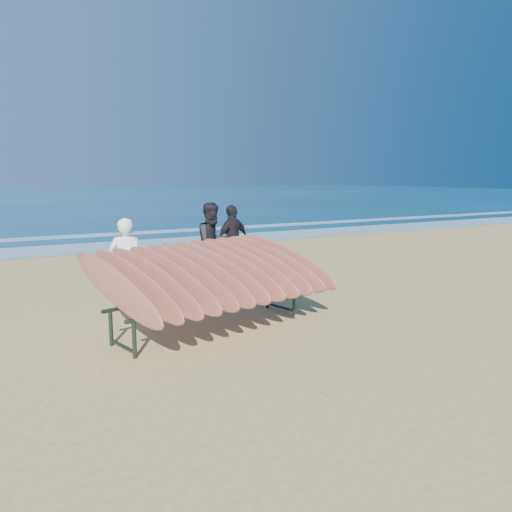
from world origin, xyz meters
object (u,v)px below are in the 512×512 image
object	(u,v)px
surfboard_rack	(211,273)
person_dark_b	(233,240)
person_white	(126,264)
person_dark_a	(213,243)

from	to	relation	value
surfboard_rack	person_dark_b	size ratio (longest dim) A/B	2.21
person_white	person_dark_a	bearing A→B (deg)	-127.84
person_dark_a	person_dark_b	size ratio (longest dim) A/B	1.06
surfboard_rack	person_white	size ratio (longest dim) A/B	2.26
person_white	person_dark_b	xyz separation A→B (m)	(3.01, 1.96, 0.02)
surfboard_rack	person_dark_b	world-z (taller)	person_dark_b
person_white	person_dark_a	world-z (taller)	person_dark_a
surfboard_rack	person_dark_a	bearing A→B (deg)	52.09
person_white	person_dark_a	distance (m)	2.60
person_white	person_dark_b	bearing A→B (deg)	-125.74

